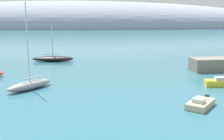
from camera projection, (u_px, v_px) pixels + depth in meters
distant_ridge at (69, 28)px, 210.42m from camera, size 358.21×70.20×40.39m
sailboat_grey_near_shore at (30, 84)px, 33.53m from camera, size 5.32×5.91×10.45m
sailboat_black_outer_mooring at (53, 59)px, 54.21m from camera, size 8.17×2.62×7.06m
motorboat_sand_outer at (200, 104)px, 26.93m from camera, size 3.73×3.99×1.01m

